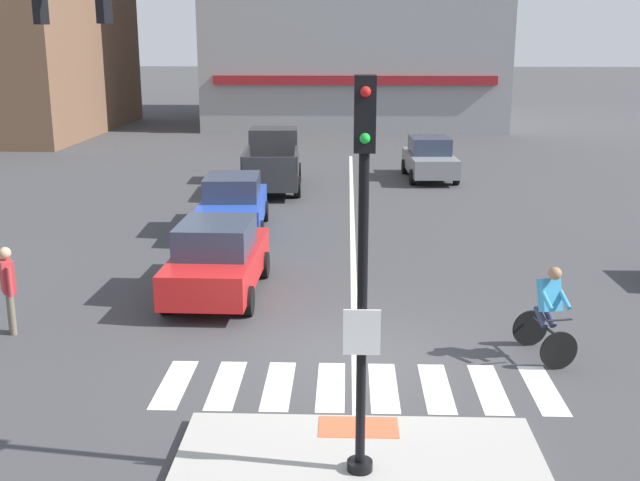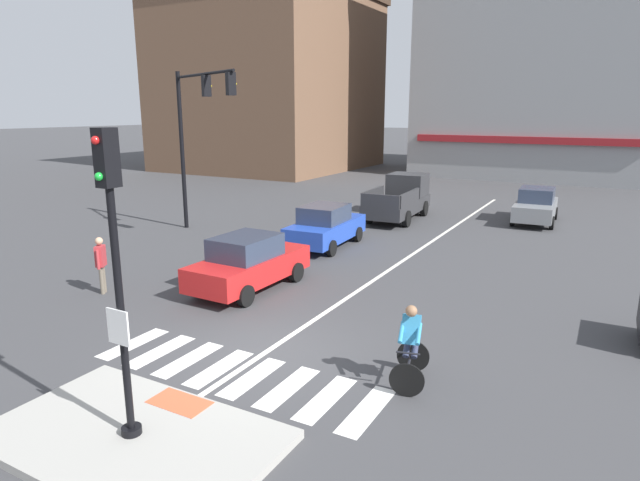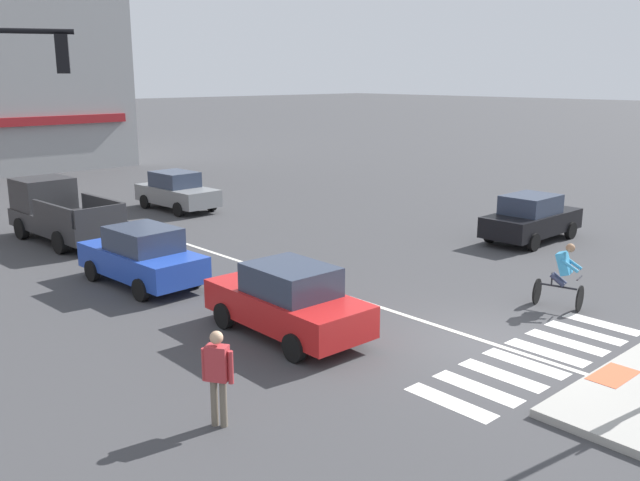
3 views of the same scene
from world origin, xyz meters
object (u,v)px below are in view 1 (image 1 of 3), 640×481
(cyclist, at_px, (548,310))
(car_blue_westbound_far, at_px, (233,204))
(car_grey_eastbound_distant, at_px, (430,158))
(traffic_light_mast, at_px, (11,63))
(car_red_westbound_near, at_px, (217,259))
(pedestrian_at_curb_left, at_px, (8,283))
(signal_pole, at_px, (363,245))
(pickup_truck_charcoal_westbound_distant, at_px, (273,161))

(cyclist, bearing_deg, car_blue_westbound_far, 126.92)
(car_blue_westbound_far, height_order, car_grey_eastbound_distant, same)
(traffic_light_mast, xyz_separation_m, car_blue_westbound_far, (5.72, 0.70, -3.92))
(car_red_westbound_near, relative_size, car_grey_eastbound_distant, 0.99)
(car_blue_westbound_far, distance_m, pedestrian_at_curb_left, 8.58)
(signal_pole, bearing_deg, car_red_westbound_near, 112.31)
(cyclist, bearing_deg, car_grey_eastbound_distant, 90.62)
(pickup_truck_charcoal_westbound_distant, relative_size, cyclist, 3.09)
(signal_pole, xyz_separation_m, pedestrian_at_curb_left, (-6.42, 4.77, -2.06))
(car_grey_eastbound_distant, relative_size, cyclist, 2.49)
(traffic_light_mast, height_order, pickup_truck_charcoal_westbound_distant, traffic_light_mast)
(car_red_westbound_near, relative_size, cyclist, 2.46)
(pickup_truck_charcoal_westbound_distant, bearing_deg, car_grey_eastbound_distant, 19.03)
(signal_pole, height_order, car_red_westbound_near, signal_pole)
(pickup_truck_charcoal_westbound_distant, bearing_deg, cyclist, -68.51)
(cyclist, bearing_deg, pickup_truck_charcoal_westbound_distant, 111.49)
(pedestrian_at_curb_left, bearing_deg, car_blue_westbound_far, 69.53)
(traffic_light_mast, distance_m, pickup_truck_charcoal_westbound_distant, 10.44)
(cyclist, bearing_deg, pedestrian_at_curb_left, 175.06)
(pickup_truck_charcoal_westbound_distant, bearing_deg, pedestrian_at_curb_left, -103.22)
(car_blue_westbound_far, height_order, cyclist, cyclist)
(pedestrian_at_curb_left, bearing_deg, car_red_westbound_near, 34.27)
(signal_pole, relative_size, pickup_truck_charcoal_westbound_distant, 0.92)
(signal_pole, bearing_deg, car_blue_westbound_far, 104.94)
(car_red_westbound_near, relative_size, pickup_truck_charcoal_westbound_distant, 0.80)
(car_red_westbound_near, xyz_separation_m, pedestrian_at_curb_left, (-3.48, -2.37, 0.17))
(car_red_westbound_near, height_order, pedestrian_at_curb_left, pedestrian_at_curb_left)
(signal_pole, bearing_deg, cyclist, 50.52)
(pickup_truck_charcoal_westbound_distant, bearing_deg, signal_pole, -81.51)
(pedestrian_at_curb_left, bearing_deg, pickup_truck_charcoal_westbound_distant, 76.78)
(car_red_westbound_near, bearing_deg, car_blue_westbound_far, 94.90)
(pedestrian_at_curb_left, bearing_deg, cyclist, -4.94)
(car_grey_eastbound_distant, bearing_deg, pickup_truck_charcoal_westbound_distant, -160.97)
(car_red_westbound_near, xyz_separation_m, car_grey_eastbound_distant, (5.98, 14.53, 0.00))
(car_blue_westbound_far, bearing_deg, car_grey_eastbound_distant, 53.90)
(signal_pole, bearing_deg, pedestrian_at_curb_left, 143.35)
(traffic_light_mast, xyz_separation_m, cyclist, (12.38, -8.17, -3.86))
(traffic_light_mast, distance_m, cyclist, 15.33)
(car_blue_westbound_far, relative_size, pedestrian_at_curb_left, 2.50)
(pickup_truck_charcoal_westbound_distant, height_order, pedestrian_at_curb_left, pickup_truck_charcoal_westbound_distant)
(car_blue_westbound_far, relative_size, car_grey_eastbound_distant, 1.00)
(car_blue_westbound_far, bearing_deg, pedestrian_at_curb_left, -110.47)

